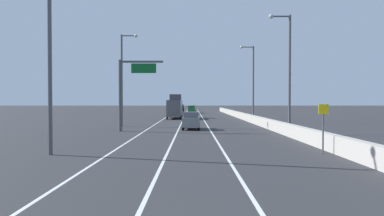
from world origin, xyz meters
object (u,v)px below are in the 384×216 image
(speed_advisory_sign, at_px, (324,125))
(car_gray_2, at_px, (192,121))
(car_green_3, at_px, (192,110))
(box_truck, at_px, (176,107))
(overhead_sign_gantry, at_px, (128,86))
(lamp_post_right_second, at_px, (288,66))
(lamp_post_left_near, at_px, (55,45))
(car_yellow_0, at_px, (194,109))
(lamp_post_left_mid, at_px, (125,74))
(lamp_post_right_third, at_px, (253,79))
(car_black_1, at_px, (182,108))

(speed_advisory_sign, distance_m, car_gray_2, 19.37)
(car_green_3, height_order, box_truck, box_truck)
(overhead_sign_gantry, bearing_deg, box_truck, 82.08)
(lamp_post_right_second, bearing_deg, car_green_3, 100.07)
(speed_advisory_sign, xyz_separation_m, car_gray_2, (-8.05, 17.60, -0.78))
(lamp_post_left_near, relative_size, car_yellow_0, 2.68)
(car_green_3, bearing_deg, speed_advisory_sign, -82.85)
(lamp_post_right_second, xyz_separation_m, car_yellow_0, (-8.97, 63.26, -5.57))
(lamp_post_left_mid, xyz_separation_m, car_gray_2, (8.44, -4.33, -5.55))
(overhead_sign_gantry, xyz_separation_m, car_gray_2, (6.68, 2.50, -3.75))
(car_yellow_0, bearing_deg, overhead_sign_gantry, -96.58)
(speed_advisory_sign, bearing_deg, lamp_post_right_third, 88.01)
(lamp_post_right_second, xyz_separation_m, lamp_post_left_near, (-17.32, -12.66, 0.00))
(lamp_post_right_third, height_order, car_gray_2, lamp_post_right_third)
(car_green_3, distance_m, box_truck, 23.51)
(lamp_post_left_near, bearing_deg, car_green_3, 83.02)
(lamp_post_right_second, bearing_deg, car_gray_2, 149.74)
(lamp_post_left_near, bearing_deg, car_gray_2, 65.95)
(box_truck, bearing_deg, speed_advisory_sign, -75.06)
(lamp_post_right_second, distance_m, lamp_post_left_mid, 20.20)
(speed_advisory_sign, xyz_separation_m, lamp_post_left_near, (-16.11, -0.46, 4.76))
(speed_advisory_sign, distance_m, car_black_1, 77.05)
(car_black_1, bearing_deg, car_green_3, -75.41)
(lamp_post_right_second, relative_size, car_yellow_0, 2.68)
(overhead_sign_gantry, relative_size, car_black_1, 1.84)
(box_truck, bearing_deg, overhead_sign_gantry, -97.92)
(lamp_post_left_near, height_order, lamp_post_left_mid, same)
(car_yellow_0, distance_m, car_black_1, 3.44)
(lamp_post_left_mid, relative_size, car_green_3, 2.74)
(overhead_sign_gantry, height_order, car_gray_2, overhead_sign_gantry)
(lamp_post_right_second, height_order, box_truck, lamp_post_right_second)
(car_yellow_0, distance_m, car_gray_2, 57.86)
(car_black_1, bearing_deg, speed_advisory_sign, -81.71)
(lamp_post_right_second, relative_size, car_black_1, 2.83)
(lamp_post_right_second, distance_m, lamp_post_right_third, 18.66)
(overhead_sign_gantry, bearing_deg, speed_advisory_sign, -45.74)
(speed_advisory_sign, height_order, lamp_post_right_third, lamp_post_right_third)
(speed_advisory_sign, bearing_deg, car_black_1, 98.29)
(overhead_sign_gantry, bearing_deg, car_yellow_0, 83.42)
(box_truck, bearing_deg, car_green_3, 82.82)
(overhead_sign_gantry, distance_m, car_gray_2, 8.05)
(lamp_post_left_near, distance_m, car_green_3, 65.93)
(car_gray_2, bearing_deg, lamp_post_right_second, -30.26)
(lamp_post_right_third, distance_m, car_green_3, 35.55)
(lamp_post_right_third, bearing_deg, car_yellow_0, 101.20)
(car_black_1, bearing_deg, lamp_post_right_third, -74.97)
(lamp_post_right_second, bearing_deg, speed_advisory_sign, -95.67)
(car_yellow_0, distance_m, box_truck, 34.19)
(speed_advisory_sign, distance_m, car_green_3, 65.26)
(car_black_1, height_order, car_green_3, car_black_1)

